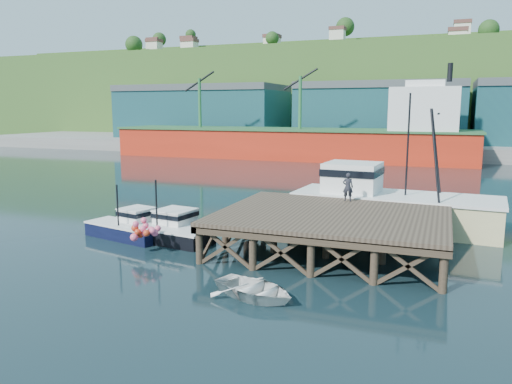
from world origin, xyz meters
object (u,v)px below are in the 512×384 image
at_px(boat_navy, 129,226).
at_px(trawler, 391,201).
at_px(dinghy, 255,289).
at_px(dockworker, 348,187).
at_px(boat_black, 167,229).

height_order(boat_navy, trawler, trawler).
bearing_deg(boat_navy, dinghy, -18.24).
relative_size(boat_navy, dinghy, 1.49).
height_order(boat_navy, dinghy, boat_navy).
relative_size(trawler, dockworker, 7.63).
height_order(boat_black, trawler, trawler).
height_order(trawler, dinghy, trawler).
bearing_deg(boat_navy, dockworker, 35.79).
xyz_separation_m(boat_navy, trawler, (14.47, 8.07, 1.11)).
bearing_deg(boat_black, dockworker, 35.54).
distance_m(boat_navy, dinghy, 12.40).
bearing_deg(dockworker, boat_navy, 16.26).
bearing_deg(trawler, boat_black, -142.42).
relative_size(boat_navy, boat_black, 0.89).
xyz_separation_m(boat_navy, boat_black, (2.50, 0.23, 0.02)).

